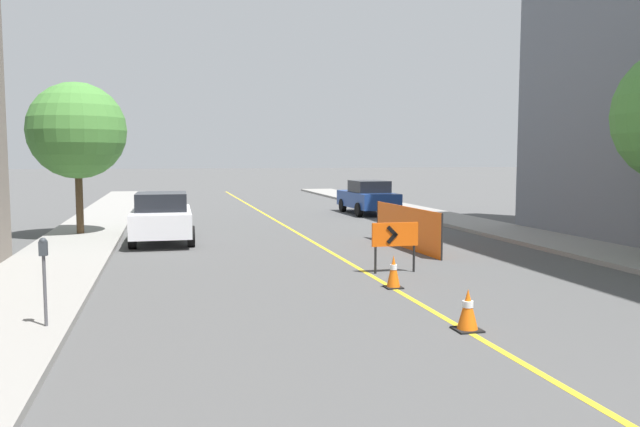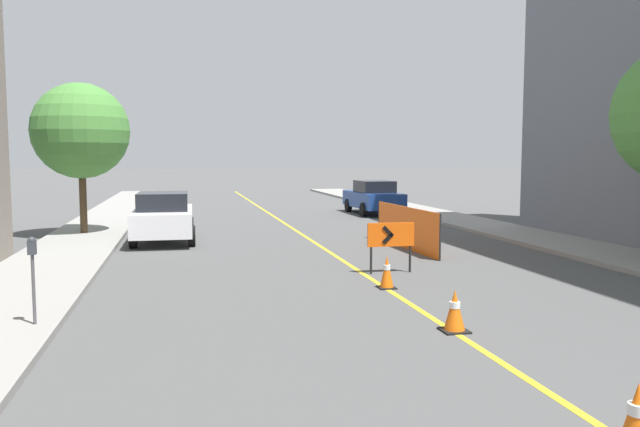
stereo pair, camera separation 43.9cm
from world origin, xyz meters
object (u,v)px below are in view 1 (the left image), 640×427
Objects in this scene: parking_meter_far_curb at (44,264)px; street_tree_left_near at (77,131)px; parked_car_curb_near at (162,217)px; traffic_cone_third at (468,310)px; arrow_barricade_primary at (395,237)px; parked_car_curb_mid at (368,197)px; traffic_cone_fourth at (393,272)px.

street_tree_left_near is at bearing 94.76° from parking_meter_far_curb.
parked_car_curb_near is 0.85× the size of street_tree_left_near.
street_tree_left_near is at bearing 118.56° from traffic_cone_third.
arrow_barricade_primary is (0.63, 4.88, 0.53)m from traffic_cone_third.
parked_car_curb_mid is (9.49, 7.85, 0.00)m from parked_car_curb_near.
traffic_cone_third is at bearing -96.76° from arrow_barricade_primary.
traffic_cone_fourth is 0.16× the size of parked_car_curb_near.
parked_car_curb_mid is (4.16, 14.59, -0.05)m from arrow_barricade_primary.
street_tree_left_near is (-2.70, 1.97, 2.78)m from parked_car_curb_near.
parking_meter_far_curb reaches higher than traffic_cone_fourth.
traffic_cone_fourth is at bearing -110.95° from arrow_barricade_primary.
traffic_cone_third is 0.15× the size of parked_car_curb_near.
parked_car_curb_near is 4.35m from street_tree_left_near.
street_tree_left_near reaches higher than parked_car_curb_near.
traffic_cone_third is 0.15× the size of parked_car_curb_mid.
parking_meter_far_curb is (-6.38, 1.38, 0.76)m from traffic_cone_third.
arrow_barricade_primary is 0.27× the size of parked_car_curb_near.
parked_car_curb_near reaches higher than traffic_cone_third.
parked_car_curb_near reaches higher than parking_meter_far_curb.
parked_car_curb_near is at bearing 112.01° from traffic_cone_third.
parked_car_curb_mid reaches higher than traffic_cone_third.
parked_car_curb_mid is at bearing 76.18° from traffic_cone_third.
traffic_cone_third is 20.06m from parked_car_curb_mid.
traffic_cone_fourth is at bearing -107.54° from parked_car_curb_mid.
parking_meter_far_curb is at bearing -152.85° from arrow_barricade_primary.
traffic_cone_fourth is 0.14× the size of street_tree_left_near.
parked_car_curb_mid is 21.27m from parking_meter_far_curb.
traffic_cone_fourth is at bearing 90.05° from traffic_cone_third.
parking_meter_far_curb is 0.27× the size of street_tree_left_near.
traffic_cone_third is 6.57m from parking_meter_far_curb.
parked_car_curb_mid is at bearing 25.75° from street_tree_left_near.
parked_car_curb_near is at bearing 128.95° from arrow_barricade_primary.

